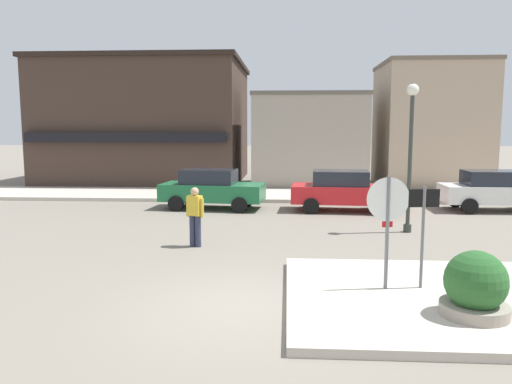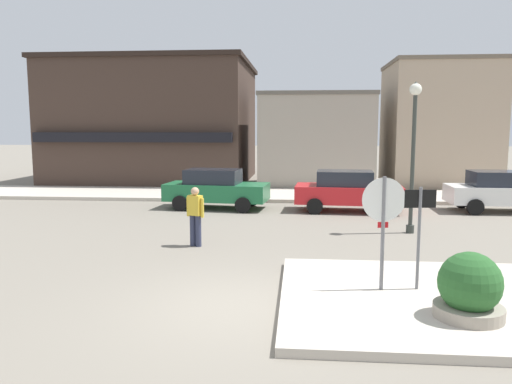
{
  "view_description": "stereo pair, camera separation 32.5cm",
  "coord_description": "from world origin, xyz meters",
  "px_view_note": "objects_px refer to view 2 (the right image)",
  "views": [
    {
      "loc": [
        0.73,
        -8.56,
        3.2
      ],
      "look_at": [
        -0.08,
        4.5,
        1.5
      ],
      "focal_mm": 35.0,
      "sensor_mm": 36.0,
      "label": 1
    },
    {
      "loc": [
        1.05,
        -8.53,
        3.2
      ],
      "look_at": [
        -0.08,
        4.5,
        1.5
      ],
      "focal_mm": 35.0,
      "sensor_mm": 36.0,
      "label": 2
    }
  ],
  "objects_px": {
    "planter": "(469,293)",
    "lamp_post": "(414,135)",
    "parked_car_second": "(347,190)",
    "pedestrian_crossing_near": "(195,215)",
    "parked_car_third": "(502,191)",
    "one_way_sign": "(419,228)",
    "stop_sign": "(383,218)",
    "parked_car_nearest": "(216,188)"
  },
  "relations": [
    {
      "from": "parked_car_second",
      "to": "stop_sign",
      "type": "bearing_deg",
      "value": -91.59
    },
    {
      "from": "planter",
      "to": "pedestrian_crossing_near",
      "type": "xyz_separation_m",
      "value": [
        -5.52,
        5.04,
        0.31
      ]
    },
    {
      "from": "parked_car_second",
      "to": "parked_car_third",
      "type": "relative_size",
      "value": 1.02
    },
    {
      "from": "lamp_post",
      "to": "parked_car_nearest",
      "type": "height_order",
      "value": "lamp_post"
    },
    {
      "from": "planter",
      "to": "parked_car_second",
      "type": "height_order",
      "value": "parked_car_second"
    },
    {
      "from": "planter",
      "to": "pedestrian_crossing_near",
      "type": "relative_size",
      "value": 0.76
    },
    {
      "from": "lamp_post",
      "to": "parked_car_third",
      "type": "distance_m",
      "value": 6.35
    },
    {
      "from": "lamp_post",
      "to": "parked_car_second",
      "type": "xyz_separation_m",
      "value": [
        -1.55,
        3.82,
        -2.15
      ]
    },
    {
      "from": "one_way_sign",
      "to": "parked_car_third",
      "type": "distance_m",
      "value": 11.45
    },
    {
      "from": "planter",
      "to": "parked_car_second",
      "type": "relative_size",
      "value": 0.3
    },
    {
      "from": "planter",
      "to": "lamp_post",
      "type": "bearing_deg",
      "value": 84.94
    },
    {
      "from": "lamp_post",
      "to": "planter",
      "type": "bearing_deg",
      "value": -95.06
    },
    {
      "from": "planter",
      "to": "parked_car_third",
      "type": "distance_m",
      "value": 12.49
    },
    {
      "from": "stop_sign",
      "to": "parked_car_nearest",
      "type": "relative_size",
      "value": 0.55
    },
    {
      "from": "lamp_post",
      "to": "parked_car_second",
      "type": "relative_size",
      "value": 1.11
    },
    {
      "from": "lamp_post",
      "to": "parked_car_nearest",
      "type": "relative_size",
      "value": 1.09
    },
    {
      "from": "lamp_post",
      "to": "pedestrian_crossing_near",
      "type": "xyz_separation_m",
      "value": [
        -6.17,
        -2.25,
        -2.09
      ]
    },
    {
      "from": "one_way_sign",
      "to": "parked_car_nearest",
      "type": "bearing_deg",
      "value": 119.03
    },
    {
      "from": "stop_sign",
      "to": "pedestrian_crossing_near",
      "type": "relative_size",
      "value": 1.43
    },
    {
      "from": "planter",
      "to": "lamp_post",
      "type": "height_order",
      "value": "lamp_post"
    },
    {
      "from": "stop_sign",
      "to": "pedestrian_crossing_near",
      "type": "height_order",
      "value": "stop_sign"
    },
    {
      "from": "one_way_sign",
      "to": "parked_car_nearest",
      "type": "relative_size",
      "value": 0.51
    },
    {
      "from": "parked_car_nearest",
      "to": "pedestrian_crossing_near",
      "type": "relative_size",
      "value": 2.58
    },
    {
      "from": "lamp_post",
      "to": "parked_car_second",
      "type": "distance_m",
      "value": 4.65
    },
    {
      "from": "stop_sign",
      "to": "parked_car_third",
      "type": "relative_size",
      "value": 0.57
    },
    {
      "from": "parked_car_second",
      "to": "pedestrian_crossing_near",
      "type": "bearing_deg",
      "value": -127.26
    },
    {
      "from": "one_way_sign",
      "to": "parked_car_third",
      "type": "xyz_separation_m",
      "value": [
        5.41,
        10.08,
        -0.52
      ]
    },
    {
      "from": "parked_car_second",
      "to": "parked_car_nearest",
      "type": "bearing_deg",
      "value": 177.25
    },
    {
      "from": "lamp_post",
      "to": "parked_car_third",
      "type": "relative_size",
      "value": 1.13
    },
    {
      "from": "planter",
      "to": "parked_car_nearest",
      "type": "bearing_deg",
      "value": 117.93
    },
    {
      "from": "stop_sign",
      "to": "planter",
      "type": "bearing_deg",
      "value": -48.24
    },
    {
      "from": "stop_sign",
      "to": "lamp_post",
      "type": "distance_m",
      "value": 6.42
    },
    {
      "from": "stop_sign",
      "to": "parked_car_second",
      "type": "relative_size",
      "value": 0.56
    },
    {
      "from": "stop_sign",
      "to": "parked_car_third",
      "type": "bearing_deg",
      "value": 59.07
    },
    {
      "from": "one_way_sign",
      "to": "planter",
      "type": "bearing_deg",
      "value": -70.51
    },
    {
      "from": "lamp_post",
      "to": "one_way_sign",
      "type": "bearing_deg",
      "value": -100.95
    },
    {
      "from": "stop_sign",
      "to": "parked_car_second",
      "type": "xyz_separation_m",
      "value": [
        0.27,
        9.8,
        -0.71
      ]
    },
    {
      "from": "one_way_sign",
      "to": "lamp_post",
      "type": "bearing_deg",
      "value": 79.05
    },
    {
      "from": "planter",
      "to": "parked_car_second",
      "type": "distance_m",
      "value": 11.15
    },
    {
      "from": "parked_car_third",
      "to": "lamp_post",
      "type": "bearing_deg",
      "value": -135.56
    },
    {
      "from": "one_way_sign",
      "to": "lamp_post",
      "type": "xyz_separation_m",
      "value": [
        1.14,
        5.9,
        1.63
      ]
    },
    {
      "from": "pedestrian_crossing_near",
      "to": "stop_sign",
      "type": "bearing_deg",
      "value": -40.59
    }
  ]
}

